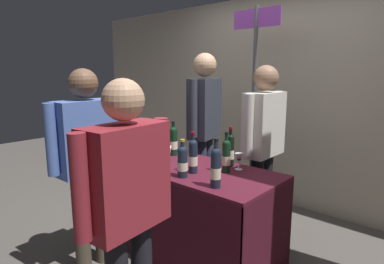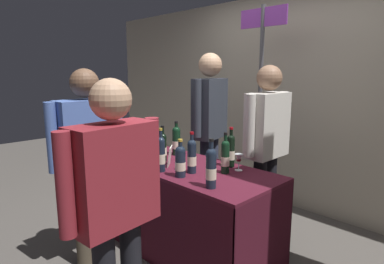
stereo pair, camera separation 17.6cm
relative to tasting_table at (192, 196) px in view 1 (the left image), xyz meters
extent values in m
plane|color=#514C47|center=(0.00, 0.00, -0.54)|extent=(12.00, 12.00, 0.00)
cube|color=#B2A893|center=(0.00, 1.63, 0.68)|extent=(6.57, 0.12, 2.44)
cube|color=#4C1423|center=(0.00, 0.00, 0.24)|extent=(1.46, 0.71, 0.02)
cube|color=#3E101D|center=(0.00, -0.35, -0.16)|extent=(1.46, 0.01, 0.76)
cube|color=#3E101D|center=(0.00, 0.35, -0.16)|extent=(1.46, 0.01, 0.76)
cube|color=#3E101D|center=(-0.73, 0.00, -0.16)|extent=(0.01, 0.71, 0.76)
cube|color=#3E101D|center=(0.73, 0.00, -0.16)|extent=(0.01, 0.71, 0.76)
cylinder|color=black|center=(0.29, 0.08, 0.37)|extent=(0.07, 0.07, 0.23)
sphere|color=black|center=(0.29, 0.08, 0.48)|extent=(0.06, 0.06, 0.06)
cylinder|color=black|center=(0.29, 0.08, 0.52)|extent=(0.03, 0.03, 0.08)
cylinder|color=black|center=(0.29, 0.08, 0.57)|extent=(0.03, 0.03, 0.02)
cylinder|color=beige|center=(0.29, 0.08, 0.35)|extent=(0.07, 0.07, 0.07)
cylinder|color=#192333|center=(-0.61, -0.07, 0.38)|extent=(0.07, 0.07, 0.25)
sphere|color=#192333|center=(-0.61, -0.07, 0.50)|extent=(0.07, 0.07, 0.07)
cylinder|color=#192333|center=(-0.61, -0.07, 0.54)|extent=(0.03, 0.03, 0.09)
cylinder|color=black|center=(-0.61, -0.07, 0.59)|extent=(0.03, 0.03, 0.02)
cylinder|color=beige|center=(-0.61, -0.07, 0.36)|extent=(0.07, 0.07, 0.08)
cylinder|color=black|center=(-0.40, 0.18, 0.37)|extent=(0.08, 0.08, 0.24)
sphere|color=black|center=(-0.40, 0.18, 0.49)|extent=(0.08, 0.08, 0.08)
cylinder|color=black|center=(-0.40, 0.18, 0.52)|extent=(0.03, 0.03, 0.07)
cylinder|color=black|center=(-0.40, 0.18, 0.57)|extent=(0.03, 0.03, 0.02)
cylinder|color=beige|center=(-0.40, 0.18, 0.35)|extent=(0.08, 0.08, 0.08)
cylinder|color=#192333|center=(0.11, -0.23, 0.35)|extent=(0.08, 0.08, 0.20)
sphere|color=#192333|center=(0.11, -0.23, 0.45)|extent=(0.08, 0.08, 0.08)
cylinder|color=#192333|center=(0.11, -0.23, 0.49)|extent=(0.03, 0.03, 0.07)
cylinder|color=#B7932D|center=(0.11, -0.23, 0.53)|extent=(0.04, 0.04, 0.02)
cylinder|color=beige|center=(0.11, -0.23, 0.34)|extent=(0.08, 0.08, 0.06)
cylinder|color=#192333|center=(-0.10, -0.25, 0.38)|extent=(0.07, 0.07, 0.25)
sphere|color=#192333|center=(-0.10, -0.25, 0.50)|extent=(0.07, 0.07, 0.07)
cylinder|color=#192333|center=(-0.10, -0.25, 0.54)|extent=(0.02, 0.02, 0.08)
cylinder|color=#B7932D|center=(-0.10, -0.25, 0.59)|extent=(0.03, 0.03, 0.02)
cylinder|color=beige|center=(-0.10, -0.25, 0.36)|extent=(0.07, 0.07, 0.08)
cylinder|color=#192333|center=(0.43, -0.24, 0.37)|extent=(0.07, 0.07, 0.24)
sphere|color=#192333|center=(0.43, -0.24, 0.49)|extent=(0.07, 0.07, 0.07)
cylinder|color=#192333|center=(0.43, -0.24, 0.54)|extent=(0.03, 0.03, 0.08)
cylinder|color=black|center=(0.43, -0.24, 0.59)|extent=(0.03, 0.03, 0.02)
cylinder|color=beige|center=(0.43, -0.24, 0.35)|extent=(0.07, 0.07, 0.08)
cylinder|color=#192333|center=(0.10, -0.10, 0.37)|extent=(0.07, 0.07, 0.23)
sphere|color=#192333|center=(0.10, -0.10, 0.48)|extent=(0.07, 0.07, 0.07)
cylinder|color=#192333|center=(0.10, -0.10, 0.52)|extent=(0.03, 0.03, 0.08)
cylinder|color=maroon|center=(0.10, -0.10, 0.57)|extent=(0.03, 0.03, 0.02)
cylinder|color=beige|center=(0.10, -0.10, 0.35)|extent=(0.07, 0.07, 0.07)
cylinder|color=black|center=(-0.63, -0.23, 0.37)|extent=(0.07, 0.07, 0.24)
sphere|color=black|center=(-0.63, -0.23, 0.49)|extent=(0.07, 0.07, 0.07)
cylinder|color=black|center=(-0.63, -0.23, 0.53)|extent=(0.03, 0.03, 0.07)
cylinder|color=black|center=(-0.63, -0.23, 0.57)|extent=(0.04, 0.04, 0.02)
cylinder|color=beige|center=(-0.63, -0.23, 0.35)|extent=(0.07, 0.07, 0.08)
cylinder|color=black|center=(-0.32, -0.05, 0.36)|extent=(0.07, 0.07, 0.22)
sphere|color=black|center=(-0.32, -0.05, 0.47)|extent=(0.07, 0.07, 0.07)
cylinder|color=black|center=(-0.32, -0.05, 0.51)|extent=(0.03, 0.03, 0.08)
cylinder|color=black|center=(-0.32, -0.05, 0.56)|extent=(0.03, 0.03, 0.02)
cylinder|color=beige|center=(-0.32, -0.05, 0.34)|extent=(0.07, 0.07, 0.07)
cylinder|color=black|center=(0.21, 0.25, 0.37)|extent=(0.07, 0.07, 0.24)
sphere|color=black|center=(0.21, 0.25, 0.49)|extent=(0.06, 0.06, 0.06)
cylinder|color=black|center=(0.21, 0.25, 0.53)|extent=(0.03, 0.03, 0.08)
cylinder|color=maroon|center=(0.21, 0.25, 0.58)|extent=(0.03, 0.03, 0.02)
cylinder|color=beige|center=(0.21, 0.25, 0.35)|extent=(0.07, 0.07, 0.08)
cylinder|color=silver|center=(0.32, 0.21, 0.25)|extent=(0.06, 0.06, 0.00)
cylinder|color=silver|center=(0.32, 0.21, 0.29)|extent=(0.01, 0.01, 0.07)
cone|color=silver|center=(0.32, 0.21, 0.36)|extent=(0.07, 0.07, 0.06)
cylinder|color=#590C19|center=(0.32, 0.21, 0.34)|extent=(0.04, 0.04, 0.02)
cube|color=silver|center=(-0.17, -0.10, 0.33)|extent=(0.12, 0.12, 0.17)
cylinder|color=black|center=(0.28, 0.76, -0.13)|extent=(0.12, 0.12, 0.81)
cylinder|color=black|center=(0.28, 0.58, -0.13)|extent=(0.12, 0.12, 0.81)
cube|color=beige|center=(0.28, 0.67, 0.56)|extent=(0.21, 0.44, 0.58)
sphere|color=#8C664C|center=(0.28, 0.67, 0.98)|extent=(0.22, 0.22, 0.22)
cylinder|color=beige|center=(0.28, 0.94, 0.59)|extent=(0.08, 0.08, 0.53)
cylinder|color=beige|center=(0.28, 0.40, 0.59)|extent=(0.08, 0.08, 0.53)
cylinder|color=#2D3347|center=(-0.45, 0.77, -0.10)|extent=(0.12, 0.12, 0.88)
cylinder|color=#2D3347|center=(-0.41, 0.61, -0.10)|extent=(0.12, 0.12, 0.88)
cube|color=#2D333D|center=(-0.43, 0.69, 0.65)|extent=(0.30, 0.46, 0.62)
sphere|color=tan|center=(-0.43, 0.69, 1.10)|extent=(0.24, 0.24, 0.24)
cylinder|color=#2D333D|center=(-0.49, 0.93, 0.68)|extent=(0.08, 0.08, 0.57)
cylinder|color=#2D333D|center=(-0.37, 0.44, 0.68)|extent=(0.08, 0.08, 0.57)
cube|color=maroon|center=(0.42, -0.97, 0.51)|extent=(0.25, 0.47, 0.55)
sphere|color=tan|center=(0.42, -0.97, 0.90)|extent=(0.21, 0.21, 0.21)
cylinder|color=maroon|center=(0.44, -1.24, 0.53)|extent=(0.08, 0.08, 0.50)
cylinder|color=maroon|center=(0.39, -0.70, 0.53)|extent=(0.08, 0.08, 0.50)
cylinder|color=#4C4233|center=(-0.50, -0.75, -0.14)|extent=(0.12, 0.12, 0.80)
cylinder|color=#4C4233|center=(-0.50, -0.57, -0.14)|extent=(0.12, 0.12, 0.80)
cube|color=#4C6BB7|center=(-0.50, -0.66, 0.54)|extent=(0.22, 0.47, 0.56)
sphere|color=brown|center=(-0.50, -0.66, 0.95)|extent=(0.22, 0.22, 0.22)
cylinder|color=#4C6BB7|center=(-0.49, -0.93, 0.57)|extent=(0.08, 0.08, 0.52)
cylinder|color=#4C6BB7|center=(-0.51, -0.38, 0.57)|extent=(0.08, 0.08, 0.52)
cylinder|color=#47474C|center=(-0.07, 1.07, 0.58)|extent=(0.04, 0.04, 2.23)
cube|color=#7A3393|center=(-0.07, 1.07, 1.57)|extent=(0.54, 0.02, 0.19)
camera|label=1|loc=(1.72, -1.93, 1.04)|focal=30.21mm
camera|label=2|loc=(1.84, -1.81, 1.04)|focal=30.21mm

